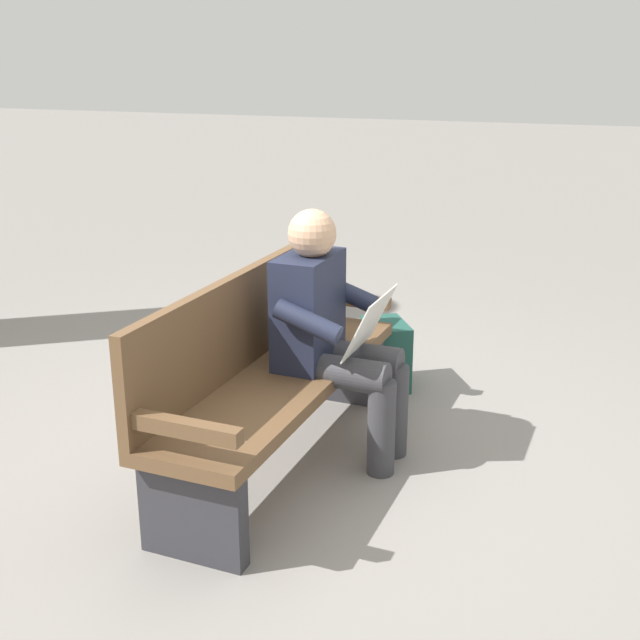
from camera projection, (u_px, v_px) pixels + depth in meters
The scene contains 4 objects.
ground_plane at pixel (283, 464), 3.81m from camera, with size 40.00×40.00×0.00m, color gray.
bench_near at pixel (267, 371), 3.69m from camera, with size 1.81×0.53×0.90m.
person_seated at pixel (331, 329), 3.73m from camera, with size 0.58×0.58×1.18m.
backpack at pixel (384, 355), 4.65m from camera, with size 0.39×0.37×0.38m.
Camera 1 is at (3.12, 1.37, 1.84)m, focal length 45.56 mm.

